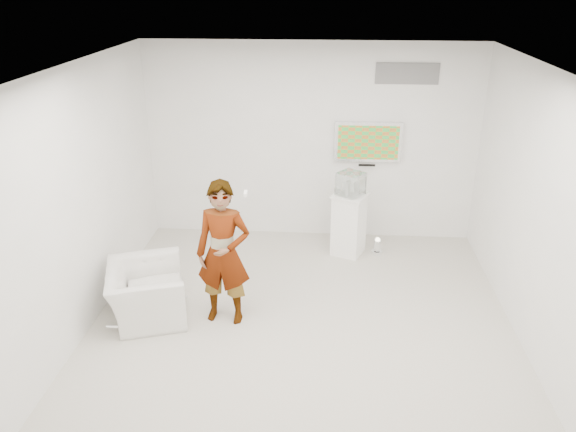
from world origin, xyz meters
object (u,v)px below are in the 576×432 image
object	(u,v)px
tv	(368,142)
floor_uplight	(377,246)
armchair	(146,292)
pedestal	(349,224)
person	(223,253)

from	to	relation	value
tv	floor_uplight	distance (m)	1.56
armchair	pedestal	xyz separation A→B (m)	(2.47, 1.88, 0.14)
tv	armchair	distance (m)	3.89
tv	floor_uplight	xyz separation A→B (m)	(0.18, -0.62, -1.42)
tv	person	bearing A→B (deg)	-125.63
person	armchair	world-z (taller)	person
armchair	pedestal	bearing A→B (deg)	-70.72
tv	floor_uplight	bearing A→B (deg)	-73.76
person	floor_uplight	world-z (taller)	person
person	floor_uplight	xyz separation A→B (m)	(1.95, 1.84, -0.75)
person	armchair	xyz separation A→B (m)	(-0.96, -0.02, -0.55)
person	armchair	bearing A→B (deg)	-174.16
armchair	pedestal	world-z (taller)	pedestal
tv	pedestal	world-z (taller)	tv
armchair	floor_uplight	world-z (taller)	armchair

